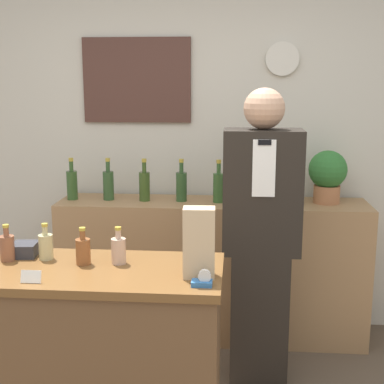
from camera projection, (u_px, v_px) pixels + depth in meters
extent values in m
cube|color=beige|center=(196.00, 142.00, 3.84)|extent=(5.20, 0.06, 2.70)
cube|color=#492C25|center=(137.00, 80.00, 3.74)|extent=(0.76, 0.02, 0.59)
cylinder|color=beige|center=(282.00, 59.00, 3.63)|extent=(0.23, 0.03, 0.23)
cube|color=#9E754C|center=(212.00, 269.00, 3.73)|extent=(2.10, 0.43, 0.97)
cube|color=brown|center=(101.00, 360.00, 2.61)|extent=(1.15, 0.54, 0.87)
cube|color=brown|center=(98.00, 272.00, 2.52)|extent=(1.18, 0.57, 0.04)
cube|color=black|center=(259.00, 316.00, 3.18)|extent=(0.33, 0.26, 0.81)
cube|color=black|center=(262.00, 192.00, 3.02)|extent=(0.44, 0.26, 0.70)
cube|color=white|center=(264.00, 168.00, 2.86)|extent=(0.12, 0.01, 0.31)
cube|color=black|center=(265.00, 142.00, 2.83)|extent=(0.07, 0.01, 0.03)
sphere|color=tan|center=(264.00, 109.00, 2.93)|extent=(0.23, 0.23, 0.23)
cylinder|color=#B27047|center=(327.00, 194.00, 3.60)|extent=(0.17, 0.17, 0.12)
sphere|color=#2D6B2D|center=(328.00, 169.00, 3.56)|extent=(0.26, 0.26, 0.26)
cube|color=tan|center=(199.00, 243.00, 2.37)|extent=(0.14, 0.10, 0.32)
cube|color=#2D66A8|center=(202.00, 283.00, 2.30)|extent=(0.09, 0.06, 0.02)
cylinder|color=silver|center=(205.00, 276.00, 2.29)|extent=(0.06, 0.02, 0.06)
cube|color=white|center=(31.00, 277.00, 2.33)|extent=(0.09, 0.02, 0.06)
cube|color=#2D2D33|center=(25.00, 249.00, 2.69)|extent=(0.13, 0.14, 0.07)
cylinder|color=brown|center=(7.00, 248.00, 2.61)|extent=(0.07, 0.07, 0.12)
cylinder|color=brown|center=(6.00, 232.00, 2.60)|extent=(0.03, 0.03, 0.04)
cylinder|color=#B29933|center=(6.00, 226.00, 2.59)|extent=(0.03, 0.03, 0.01)
cylinder|color=tan|center=(46.00, 247.00, 2.63)|extent=(0.07, 0.07, 0.12)
cylinder|color=tan|center=(45.00, 231.00, 2.62)|extent=(0.03, 0.03, 0.04)
cylinder|color=#B29933|center=(45.00, 225.00, 2.61)|extent=(0.03, 0.03, 0.01)
cylinder|color=brown|center=(83.00, 252.00, 2.56)|extent=(0.07, 0.07, 0.12)
cylinder|color=brown|center=(82.00, 235.00, 2.54)|extent=(0.03, 0.03, 0.04)
cylinder|color=#B29933|center=(82.00, 229.00, 2.54)|extent=(0.03, 0.03, 0.01)
cylinder|color=tan|center=(119.00, 251.00, 2.57)|extent=(0.07, 0.07, 0.12)
cylinder|color=tan|center=(118.00, 234.00, 2.55)|extent=(0.03, 0.03, 0.04)
cylinder|color=#B29933|center=(118.00, 228.00, 2.55)|extent=(0.03, 0.03, 0.01)
cylinder|color=#2F4F24|center=(72.00, 185.00, 3.69)|extent=(0.07, 0.07, 0.20)
cylinder|color=#2F4F24|center=(71.00, 166.00, 3.67)|extent=(0.03, 0.03, 0.07)
cylinder|color=#B29933|center=(71.00, 160.00, 3.66)|extent=(0.03, 0.03, 0.02)
cylinder|color=#2E4D28|center=(108.00, 186.00, 3.68)|extent=(0.07, 0.07, 0.20)
cylinder|color=#2E4D28|center=(108.00, 166.00, 3.65)|extent=(0.03, 0.03, 0.07)
cylinder|color=#B29933|center=(108.00, 160.00, 3.65)|extent=(0.03, 0.03, 0.02)
cylinder|color=#354D1F|center=(145.00, 187.00, 3.65)|extent=(0.07, 0.07, 0.20)
cylinder|color=#354D1F|center=(144.00, 167.00, 3.62)|extent=(0.03, 0.03, 0.07)
cylinder|color=#B29933|center=(144.00, 160.00, 3.61)|extent=(0.03, 0.03, 0.02)
cylinder|color=#2C4C26|center=(181.00, 187.00, 3.64)|extent=(0.07, 0.07, 0.20)
cylinder|color=#2C4C26|center=(181.00, 167.00, 3.61)|extent=(0.03, 0.03, 0.07)
cylinder|color=#B29933|center=(181.00, 161.00, 3.60)|extent=(0.03, 0.03, 0.02)
cylinder|color=#325728|center=(219.00, 188.00, 3.60)|extent=(0.07, 0.07, 0.20)
cylinder|color=#325728|center=(219.00, 168.00, 3.57)|extent=(0.03, 0.03, 0.07)
cylinder|color=#B29933|center=(219.00, 161.00, 3.56)|extent=(0.03, 0.03, 0.02)
cylinder|color=#2E4D24|center=(256.00, 188.00, 3.59)|extent=(0.07, 0.07, 0.20)
cylinder|color=#2E4D24|center=(257.00, 169.00, 3.56)|extent=(0.03, 0.03, 0.07)
cylinder|color=#B29933|center=(257.00, 162.00, 3.55)|extent=(0.03, 0.03, 0.02)
cylinder|color=#2D5325|center=(295.00, 189.00, 3.55)|extent=(0.07, 0.07, 0.20)
cylinder|color=#2D5325|center=(295.00, 170.00, 3.53)|extent=(0.03, 0.03, 0.07)
cylinder|color=#B29933|center=(296.00, 163.00, 3.52)|extent=(0.03, 0.03, 0.02)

